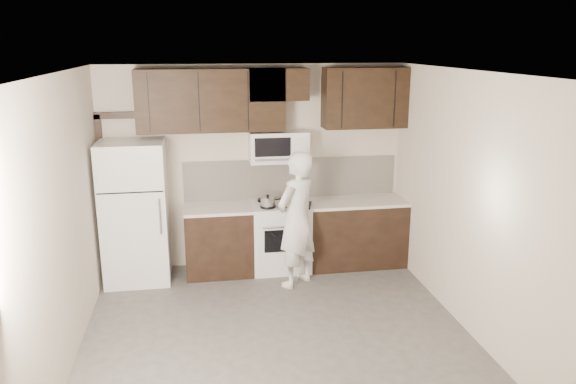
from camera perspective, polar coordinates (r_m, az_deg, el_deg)
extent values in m
plane|color=#4A4745|center=(5.93, -0.83, -15.06)|extent=(4.50, 4.50, 0.00)
plane|color=beige|center=(7.54, -3.45, 2.58)|extent=(4.00, 0.00, 4.00)
plane|color=white|center=(5.14, -0.95, 12.01)|extent=(4.50, 4.50, 0.00)
cube|color=black|center=(7.46, -7.03, -4.97)|extent=(0.87, 0.62, 0.87)
cube|color=black|center=(7.75, 6.84, -4.20)|extent=(1.32, 0.62, 0.87)
cube|color=silver|center=(7.32, -7.15, -1.62)|extent=(0.87, 0.64, 0.04)
cube|color=silver|center=(7.61, 6.94, -0.96)|extent=(1.32, 0.64, 0.04)
cube|color=silver|center=(7.53, -0.81, -4.59)|extent=(0.76, 0.62, 0.89)
cube|color=silver|center=(7.39, -0.82, -1.26)|extent=(0.76, 0.62, 0.02)
cube|color=black|center=(7.23, -0.45, -4.97)|extent=(0.50, 0.01, 0.30)
cylinder|color=silver|center=(7.13, -0.40, -3.56)|extent=(0.55, 0.02, 0.02)
cylinder|color=black|center=(7.21, -2.06, -1.46)|extent=(0.20, 0.20, 0.03)
cylinder|color=black|center=(7.27, 0.76, -1.33)|extent=(0.20, 0.20, 0.03)
cylinder|color=black|center=(7.50, -2.36, -0.82)|extent=(0.20, 0.20, 0.03)
cylinder|color=black|center=(7.55, 0.35, -0.70)|extent=(0.20, 0.20, 0.03)
cube|color=beige|center=(7.63, 0.32, 1.45)|extent=(2.90, 0.02, 0.54)
cube|color=black|center=(7.19, -7.83, 9.21)|extent=(1.85, 0.35, 0.78)
cube|color=black|center=(7.52, 7.80, 9.46)|extent=(1.10, 0.35, 0.78)
cube|color=black|center=(7.24, -1.03, 10.90)|extent=(0.76, 0.35, 0.40)
cube|color=silver|center=(7.33, -0.99, 4.64)|extent=(0.76, 0.38, 0.40)
cube|color=black|center=(7.12, -1.55, 4.57)|extent=(0.46, 0.01, 0.24)
cube|color=silver|center=(7.18, 1.30, 4.66)|extent=(0.18, 0.01, 0.24)
cylinder|color=silver|center=(7.13, -1.52, 3.27)|extent=(0.46, 0.02, 0.02)
cube|color=silver|center=(7.31, -15.27, -1.99)|extent=(0.80, 0.72, 1.80)
cube|color=black|center=(6.86, -15.75, -0.07)|extent=(0.77, 0.01, 0.02)
cylinder|color=silver|center=(6.89, -12.87, -2.42)|extent=(0.03, 0.03, 0.45)
cube|color=black|center=(7.63, -18.18, -0.34)|extent=(0.08, 0.08, 2.10)
cube|color=black|center=(7.40, -17.22, 7.44)|extent=(0.50, 0.08, 0.08)
cylinder|color=silver|center=(7.20, -2.06, -1.04)|extent=(0.18, 0.18, 0.14)
sphere|color=black|center=(7.18, -2.07, -0.39)|extent=(0.04, 0.04, 0.04)
cylinder|color=black|center=(7.25, -1.05, -0.74)|extent=(0.17, 0.07, 0.02)
cube|color=black|center=(7.28, 0.69, -1.32)|extent=(0.49, 0.41, 0.02)
cylinder|color=beige|center=(7.28, 0.69, -1.16)|extent=(0.35, 0.35, 0.02)
imported|color=white|center=(6.91, 0.85, -2.83)|extent=(0.74, 0.72, 1.71)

